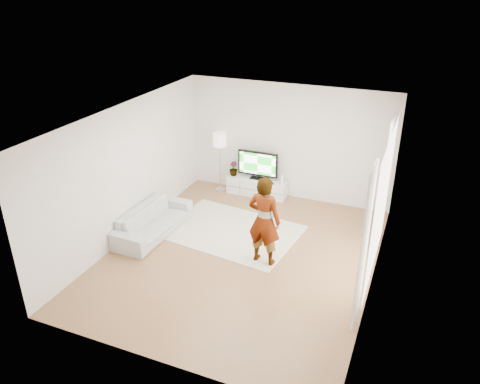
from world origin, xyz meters
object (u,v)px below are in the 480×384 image
at_px(player, 264,221).
at_px(floor_lamp, 220,142).
at_px(television, 258,164).
at_px(media_console, 257,187).
at_px(sofa, 153,221).
at_px(rug, 231,231).

height_order(player, floor_lamp, player).
height_order(television, player, player).
distance_m(media_console, sofa, 2.97).
relative_size(media_console, sofa, 0.74).
height_order(media_console, floor_lamp, floor_lamp).
relative_size(player, floor_lamp, 1.18).
xyz_separation_m(media_console, player, (1.17, -2.77, 0.69)).
distance_m(player, floor_lamp, 3.47).
height_order(rug, floor_lamp, floor_lamp).
height_order(media_console, sofa, sofa).
distance_m(television, floor_lamp, 1.09).
bearing_deg(television, rug, -86.13).
bearing_deg(rug, media_console, 93.93).
bearing_deg(media_console, television, 90.00).
relative_size(media_console, television, 1.47).
bearing_deg(rug, player, -38.65).
xyz_separation_m(rug, sofa, (-1.50, -0.69, 0.29)).
bearing_deg(player, media_console, -61.23).
bearing_deg(television, media_console, -90.00).
relative_size(media_console, floor_lamp, 1.00).
bearing_deg(floor_lamp, television, 5.42).
bearing_deg(television, sofa, -117.20).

